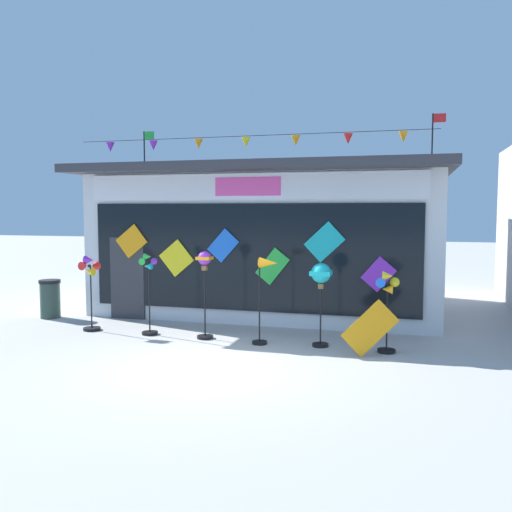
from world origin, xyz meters
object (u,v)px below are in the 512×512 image
wind_spinner_far_left (90,281)px  wind_spinner_left (149,286)px  wind_spinner_right (321,279)px  trash_bin (50,299)px  kite_shop_building (277,238)px  wind_spinner_center_right (266,284)px  wind_spinner_center_left (205,275)px  wind_spinner_far_right (387,298)px  display_kite_on_ground (370,328)px

wind_spinner_far_left → wind_spinner_left: size_ratio=0.95×
wind_spinner_right → trash_bin: size_ratio=1.74×
kite_shop_building → wind_spinner_center_right: 4.56m
wind_spinner_left → wind_spinner_right: wind_spinner_left is taller
wind_spinner_center_left → wind_spinner_far_right: 3.71m
wind_spinner_center_right → display_kite_on_ground: 2.20m
wind_spinner_center_left → trash_bin: 4.69m
wind_spinner_far_left → wind_spinner_center_left: size_ratio=0.92×
trash_bin → wind_spinner_far_left: bearing=-29.6°
wind_spinner_center_left → wind_spinner_far_right: size_ratio=1.18×
wind_spinner_far_left → wind_spinner_right: size_ratio=1.02×
wind_spinner_left → wind_spinner_right: 3.71m
wind_spinner_left → wind_spinner_right: size_ratio=1.07×
wind_spinner_far_right → kite_shop_building: bearing=125.7°
wind_spinner_right → wind_spinner_far_right: (1.27, -0.14, -0.30)m
wind_spinner_center_right → wind_spinner_far_right: (2.34, -0.01, -0.19)m
wind_spinner_center_left → wind_spinner_far_left: bearing=179.5°
wind_spinner_center_right → wind_spinner_far_left: bearing=177.5°
wind_spinner_far_left → wind_spinner_center_right: size_ratio=0.96×
wind_spinner_center_left → display_kite_on_ground: bearing=-8.3°
wind_spinner_left → trash_bin: size_ratio=1.86×
wind_spinner_center_left → trash_bin: (-4.49, 1.03, -0.86)m
kite_shop_building → wind_spinner_left: bearing=-112.6°
wind_spinner_center_right → trash_bin: 6.00m
wind_spinner_center_left → trash_bin: bearing=167.0°
wind_spinner_far_right → wind_spinner_center_right: bearing=179.8°
wind_spinner_left → wind_spinner_far_right: (4.97, -0.16, -0.02)m
wind_spinner_center_left → wind_spinner_right: (2.42, -0.03, -0.01)m
kite_shop_building → wind_spinner_far_right: bearing=-54.3°
wind_spinner_far_right → display_kite_on_ground: size_ratio=1.59×
wind_spinner_left → wind_spinner_far_right: wind_spinner_left is taller
wind_spinner_far_right → trash_bin: wind_spinner_far_right is taller
kite_shop_building → wind_spinner_center_left: (-0.50, -4.27, -0.55)m
kite_shop_building → trash_bin: (-4.99, -3.24, -1.41)m
wind_spinner_left → wind_spinner_center_right: size_ratio=1.01×
trash_bin → wind_spinner_left: bearing=-17.8°
wind_spinner_far_right → trash_bin: 8.29m
wind_spinner_center_right → wind_spinner_right: bearing=6.7°
wind_spinner_far_left → wind_spinner_far_right: 6.40m
kite_shop_building → display_kite_on_ground: bearing=-58.7°
wind_spinner_left → display_kite_on_ground: (4.68, -0.50, -0.53)m
wind_spinner_center_left → wind_spinner_center_right: bearing=-6.5°
wind_spinner_center_left → wind_spinner_right: size_ratio=1.11×
wind_spinner_far_left → trash_bin: 2.14m
wind_spinner_left → trash_bin: 3.42m
wind_spinner_center_left → wind_spinner_center_right: (1.35, -0.15, -0.12)m
display_kite_on_ground → wind_spinner_right: bearing=154.4°
display_kite_on_ground → wind_spinner_left: bearing=173.9°
wind_spinner_center_right → wind_spinner_center_left: bearing=173.5°
wind_spinner_right → wind_spinner_far_right: 1.31m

